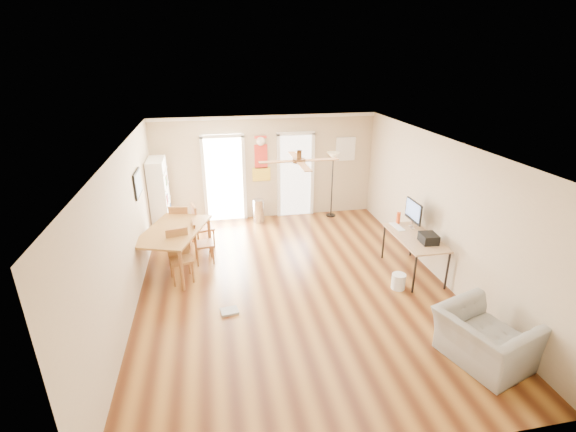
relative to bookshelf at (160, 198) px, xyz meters
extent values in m
plane|color=brown|center=(2.55, -2.82, -0.90)|extent=(7.00, 7.00, 0.00)
cube|color=red|center=(2.42, 0.66, 0.65)|extent=(0.46, 0.03, 1.10)
cube|color=white|center=(4.60, 0.65, 0.80)|extent=(0.50, 0.04, 0.60)
cube|color=black|center=(-0.18, -1.42, 0.80)|extent=(0.04, 0.66, 0.48)
cylinder|color=#A8A8AA|center=(2.29, 0.33, -0.61)|extent=(0.30, 0.30, 0.60)
cube|color=white|center=(4.75, -2.26, -0.13)|extent=(0.16, 0.43, 0.02)
cube|color=black|center=(5.00, -3.03, -0.06)|extent=(0.31, 0.35, 0.17)
cylinder|color=#DB4413|center=(4.85, -2.09, -0.02)|extent=(0.09, 0.09, 0.24)
cylinder|color=white|center=(4.38, -3.25, -0.76)|extent=(0.28, 0.28, 0.29)
cube|color=#A1A19C|center=(1.33, -3.41, -0.88)|extent=(0.31, 0.26, 0.04)
imported|color=gray|center=(4.70, -5.21, -0.54)|extent=(1.28, 1.38, 0.73)
camera|label=1|loc=(1.22, -9.11, 3.08)|focal=25.31mm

